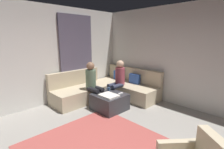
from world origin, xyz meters
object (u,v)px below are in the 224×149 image
at_px(ottoman, 110,102).
at_px(game_remote, 120,93).
at_px(coffee_mug, 109,89).
at_px(person_on_couch_back, 118,79).
at_px(sectional_couch, 108,89).
at_px(person_on_couch_side, 93,82).

distance_m(ottoman, game_remote, 0.36).
relative_size(coffee_mug, person_on_couch_back, 0.08).
height_order(sectional_couch, person_on_couch_back, person_on_couch_back).
distance_m(sectional_couch, person_on_couch_side, 0.79).
height_order(coffee_mug, person_on_couch_side, person_on_couch_side).
xyz_separation_m(sectional_couch, person_on_couch_side, (0.15, -0.68, 0.38)).
bearing_deg(person_on_couch_back, ottoman, 116.03).
distance_m(sectional_couch, game_remote, 0.95).
bearing_deg(person_on_couch_side, person_on_couch_back, 162.20).
distance_m(game_remote, person_on_couch_side, 0.82).
height_order(sectional_couch, person_on_couch_side, person_on_couch_side).
height_order(ottoman, person_on_couch_side, person_on_couch_side).
xyz_separation_m(coffee_mug, game_remote, (0.40, 0.04, -0.04)).
height_order(ottoman, coffee_mug, coffee_mug).
bearing_deg(coffee_mug, sectional_couch, 140.24).
distance_m(ottoman, person_on_couch_side, 0.71).
bearing_deg(game_remote, ottoman, -129.29).
relative_size(game_remote, person_on_couch_back, 0.12).
distance_m(person_on_couch_back, person_on_couch_side, 0.77).
distance_m(game_remote, person_on_couch_back, 0.67).
bearing_deg(sectional_couch, coffee_mug, -39.76).
relative_size(ottoman, person_on_couch_side, 0.63).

